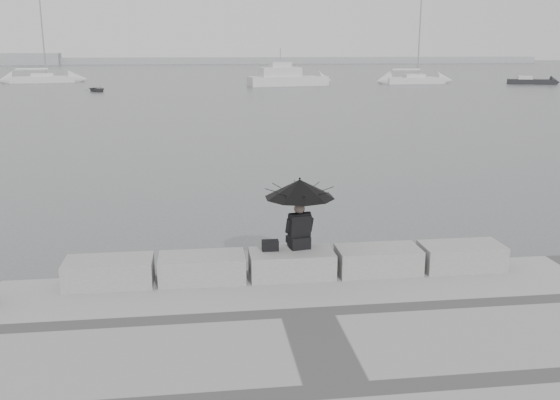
{
  "coord_description": "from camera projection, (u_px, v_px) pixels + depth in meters",
  "views": [
    {
      "loc": [
        -1.69,
        -11.57,
        4.82
      ],
      "look_at": [
        0.23,
        3.0,
        1.15
      ],
      "focal_mm": 40.0,
      "sensor_mm": 36.0,
      "label": 1
    }
  ],
  "objects": [
    {
      "name": "dinghy",
      "position": [
        97.0,
        89.0,
        65.94
      ],
      "size": [
        3.04,
        2.55,
        0.48
      ],
      "primitive_type": "imported",
      "rotation": [
        0.0,
        0.0,
        0.57
      ],
      "color": "slate",
      "rests_on": "ground"
    },
    {
      "name": "seated_person",
      "position": [
        300.0,
        196.0,
        11.81
      ],
      "size": [
        1.35,
        1.35,
        1.39
      ],
      "rotation": [
        0.0,
        0.0,
        0.19
      ],
      "color": "black",
      "rests_on": "stone_block_centre"
    },
    {
      "name": "sailboat_left",
      "position": [
        43.0,
        79.0,
        81.43
      ],
      "size": [
        8.26,
        3.94,
        12.9
      ],
      "rotation": [
        0.0,
        0.0,
        0.2
      ],
      "color": "#BBBBBD",
      "rests_on": "ground"
    },
    {
      "name": "sailboat_right",
      "position": [
        414.0,
        79.0,
        79.42
      ],
      "size": [
        7.46,
        2.75,
        12.9
      ],
      "rotation": [
        0.0,
        0.0,
        0.05
      ],
      "color": "#BBBBBD",
      "rests_on": "ground"
    },
    {
      "name": "stone_block_far_right",
      "position": [
        461.0,
        256.0,
        12.33
      ],
      "size": [
        1.6,
        0.8,
        0.5
      ],
      "primitive_type": "cube",
      "color": "gray",
      "rests_on": "promenade"
    },
    {
      "name": "small_motorboat",
      "position": [
        531.0,
        82.0,
        78.29
      ],
      "size": [
        5.88,
        3.24,
        1.1
      ],
      "rotation": [
        0.0,
        0.0,
        -0.31
      ],
      "color": "black",
      "rests_on": "ground"
    },
    {
      "name": "stone_block_right",
      "position": [
        378.0,
        260.0,
        12.11
      ],
      "size": [
        1.6,
        0.8,
        0.5
      ],
      "primitive_type": "cube",
      "color": "gray",
      "rests_on": "promenade"
    },
    {
      "name": "motor_cruiser",
      "position": [
        288.0,
        78.0,
        75.21
      ],
      "size": [
        9.92,
        4.47,
        4.5
      ],
      "rotation": [
        0.0,
        0.0,
        0.18
      ],
      "color": "#BBBBBD",
      "rests_on": "ground"
    },
    {
      "name": "stone_block_far_left",
      "position": [
        109.0,
        272.0,
        11.46
      ],
      "size": [
        1.6,
        0.8,
        0.5
      ],
      "primitive_type": "cube",
      "color": "gray",
      "rests_on": "promenade"
    },
    {
      "name": "ground",
      "position": [
        288.0,
        292.0,
        12.51
      ],
      "size": [
        360.0,
        360.0,
        0.0
      ],
      "primitive_type": "plane",
      "color": "#4B4D50",
      "rests_on": "ground"
    },
    {
      "name": "bag",
      "position": [
        270.0,
        245.0,
        11.88
      ],
      "size": [
        0.31,
        0.18,
        0.2
      ],
      "primitive_type": "cube",
      "color": "black",
      "rests_on": "stone_block_centre"
    },
    {
      "name": "distant_landmass",
      "position": [
        171.0,
        60.0,
        159.88
      ],
      "size": [
        180.0,
        8.0,
        2.8
      ],
      "color": "gray",
      "rests_on": "ground"
    },
    {
      "name": "stone_block_left",
      "position": [
        202.0,
        268.0,
        11.68
      ],
      "size": [
        1.6,
        0.8,
        0.5
      ],
      "primitive_type": "cube",
      "color": "gray",
      "rests_on": "promenade"
    },
    {
      "name": "stone_block_centre",
      "position": [
        292.0,
        264.0,
        11.89
      ],
      "size": [
        1.6,
        0.8,
        0.5
      ],
      "primitive_type": "cube",
      "color": "gray",
      "rests_on": "promenade"
    }
  ]
}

